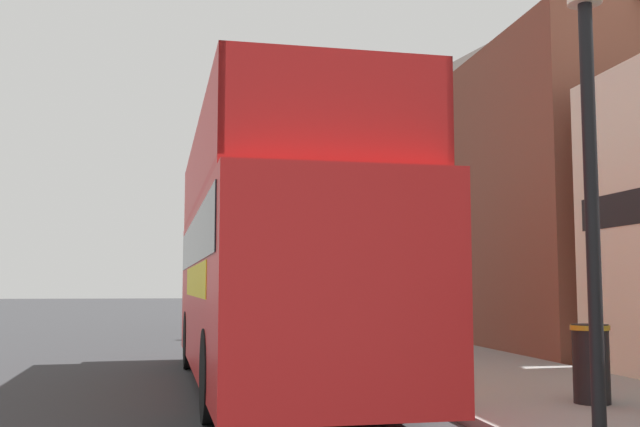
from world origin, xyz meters
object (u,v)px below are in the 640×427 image
(tour_bus, at_px, (271,272))
(litter_bin, at_px, (591,361))
(lamp_post_nearest, at_px, (588,88))
(parked_car_ahead_of_bus, at_px, (264,321))
(lamp_post_third, at_px, (307,216))
(lamp_post_second, at_px, (372,206))

(tour_bus, bearing_deg, litter_bin, -44.05)
(lamp_post_nearest, xyz_separation_m, litter_bin, (1.23, 2.27, -2.77))
(tour_bus, bearing_deg, lamp_post_nearest, -68.88)
(lamp_post_nearest, bearing_deg, tour_bus, 113.44)
(parked_car_ahead_of_bus, relative_size, lamp_post_third, 0.83)
(parked_car_ahead_of_bus, xyz_separation_m, lamp_post_second, (1.64, -5.06, 2.49))
(parked_car_ahead_of_bus, relative_size, lamp_post_second, 1.00)
(lamp_post_nearest, bearing_deg, litter_bin, 61.57)
(lamp_post_nearest, bearing_deg, lamp_post_third, 90.30)
(lamp_post_nearest, relative_size, lamp_post_third, 0.91)
(lamp_post_third, bearing_deg, parked_car_ahead_of_bus, -117.65)
(lamp_post_nearest, height_order, lamp_post_second, lamp_post_nearest)
(lamp_post_nearest, height_order, lamp_post_third, lamp_post_third)
(lamp_post_second, relative_size, lamp_post_third, 0.83)
(lamp_post_third, height_order, litter_bin, lamp_post_third)
(tour_bus, distance_m, litter_bin, 4.96)
(litter_bin, bearing_deg, lamp_post_second, 102.32)
(tour_bus, bearing_deg, lamp_post_second, 46.66)
(lamp_post_third, bearing_deg, lamp_post_nearest, -89.70)
(tour_bus, distance_m, parked_car_ahead_of_bus, 7.84)
(parked_car_ahead_of_bus, height_order, lamp_post_second, lamp_post_second)
(tour_bus, relative_size, parked_car_ahead_of_bus, 2.26)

